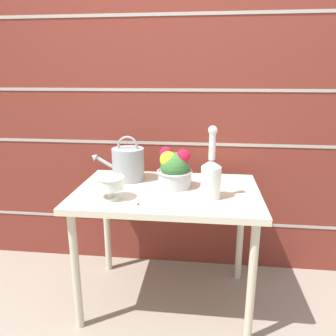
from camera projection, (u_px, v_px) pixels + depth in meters
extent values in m
plane|color=gray|center=(167.00, 299.00, 2.09)|extent=(12.00, 12.00, 0.00)
cube|color=maroon|center=(175.00, 117.00, 2.25)|extent=(3.60, 0.08, 2.20)
cube|color=#A8A399|center=(174.00, 220.00, 2.42)|extent=(3.53, 0.00, 0.02)
cube|color=#A8A399|center=(175.00, 143.00, 2.26)|extent=(3.53, 0.00, 0.02)
cube|color=#A8A399|center=(175.00, 90.00, 2.16)|extent=(3.53, 0.00, 0.02)
cube|color=#A8A399|center=(175.00, 14.00, 2.03)|extent=(3.53, 0.00, 0.02)
cube|color=beige|center=(167.00, 193.00, 1.89)|extent=(1.05, 0.69, 0.04)
cylinder|color=beige|center=(76.00, 272.00, 1.77)|extent=(0.04, 0.04, 0.70)
cylinder|color=beige|center=(251.00, 284.00, 1.67)|extent=(0.04, 0.04, 0.70)
cylinder|color=beige|center=(107.00, 225.00, 2.32)|extent=(0.04, 0.04, 0.70)
cylinder|color=beige|center=(240.00, 232.00, 2.22)|extent=(0.04, 0.04, 0.70)
cylinder|color=#93999E|center=(128.00, 164.00, 2.03)|extent=(0.20, 0.20, 0.20)
cylinder|color=#93999E|center=(104.00, 162.00, 2.05)|extent=(0.14, 0.02, 0.09)
cone|color=#93999E|center=(94.00, 157.00, 2.05)|extent=(0.05, 0.05, 0.06)
torus|color=#93999E|center=(128.00, 146.00, 2.00)|extent=(0.13, 0.01, 0.13)
cylinder|color=silver|center=(111.00, 198.00, 1.75)|extent=(0.11, 0.11, 0.01)
cylinder|color=silver|center=(111.00, 193.00, 1.74)|extent=(0.04, 0.04, 0.05)
sphere|color=silver|center=(111.00, 192.00, 1.74)|extent=(0.04, 0.04, 0.04)
cylinder|color=silver|center=(111.00, 183.00, 1.72)|extent=(0.14, 0.14, 0.06)
torus|color=silver|center=(110.00, 178.00, 1.72)|extent=(0.15, 0.15, 0.01)
cylinder|color=#ADADB2|center=(175.00, 179.00, 1.92)|extent=(0.20, 0.20, 0.09)
torus|color=#ADADB2|center=(175.00, 172.00, 1.91)|extent=(0.21, 0.21, 0.01)
sphere|color=#387033|center=(175.00, 167.00, 1.90)|extent=(0.17, 0.17, 0.17)
sphere|color=yellow|center=(169.00, 160.00, 1.88)|extent=(0.10, 0.10, 0.10)
sphere|color=red|center=(166.00, 153.00, 1.91)|extent=(0.07, 0.07, 0.07)
sphere|color=red|center=(183.00, 156.00, 1.87)|extent=(0.08, 0.08, 0.08)
cylinder|color=silver|center=(211.00, 182.00, 1.74)|extent=(0.11, 0.11, 0.17)
cone|color=silver|center=(212.00, 163.00, 1.71)|extent=(0.11, 0.11, 0.04)
cylinder|color=silver|center=(212.00, 147.00, 1.69)|extent=(0.03, 0.03, 0.14)
sphere|color=silver|center=(213.00, 130.00, 1.66)|extent=(0.05, 0.05, 0.05)
sphere|color=red|center=(138.00, 204.00, 1.66)|extent=(0.01, 0.01, 0.01)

